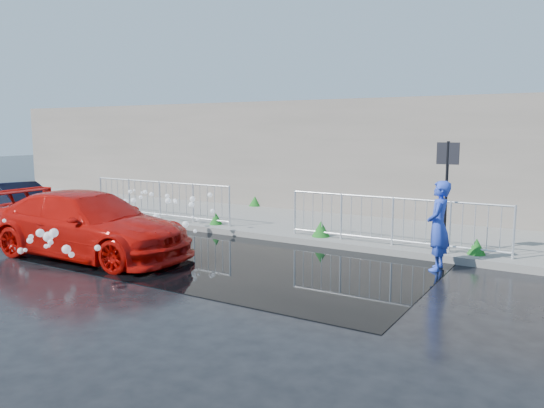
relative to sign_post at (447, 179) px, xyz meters
The scene contains 13 objects.
ground 5.50m from the sign_post, 143.57° to the right, with size 90.00×90.00×0.00m, color black.
pavement 4.90m from the sign_post, 155.66° to the left, with size 30.00×4.00×0.15m, color slate.
curb 4.51m from the sign_post, behind, with size 30.00×0.25×0.16m, color slate.
retaining_wall 5.87m from the sign_post, 135.69° to the left, with size 30.00×0.60×3.50m, color #6A6259.
puddle 4.59m from the sign_post, 150.42° to the right, with size 8.00×5.00×0.01m, color black.
sign_post is the anchor object (origin of this frame).
railing_left 8.26m from the sign_post, behind, with size 5.05×0.05×1.10m.
railing_right 1.57m from the sign_post, 168.23° to the left, with size 5.05×0.05×1.10m.
weeds 4.82m from the sign_post, 163.23° to the left, with size 12.17×3.93×0.38m.
water_spray 7.34m from the sign_post, 155.76° to the right, with size 3.59×5.48×1.04m.
red_car 7.64m from the sign_post, 151.69° to the right, with size 1.96×4.82×1.40m, color #C00D07.
dark_car 12.52m from the sign_post, behind, with size 1.19×3.42×1.13m, color black.
person 1.18m from the sign_post, 85.12° to the right, with size 0.64×0.42×1.76m, color blue.
Camera 1 is at (6.76, -8.05, 2.74)m, focal length 35.00 mm.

